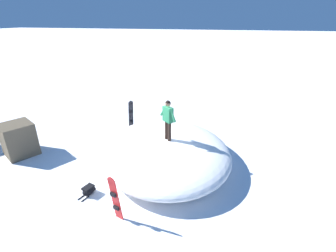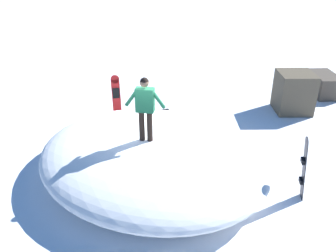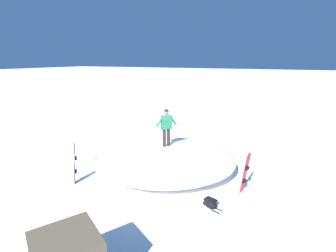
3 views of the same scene
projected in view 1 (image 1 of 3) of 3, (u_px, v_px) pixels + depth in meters
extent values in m
plane|color=white|center=(151.00, 168.00, 9.95)|extent=(240.00, 240.00, 0.00)
ellipsoid|color=white|center=(165.00, 151.00, 10.14)|extent=(7.75, 7.29, 1.07)
cylinder|color=black|center=(167.00, 130.00, 9.79)|extent=(0.14, 0.14, 0.80)
cylinder|color=black|center=(169.00, 132.00, 9.64)|extent=(0.14, 0.14, 0.80)
cube|color=#195638|center=(168.00, 114.00, 9.44)|extent=(0.45, 0.48, 0.59)
sphere|color=#936B4C|center=(168.00, 104.00, 9.26)|extent=(0.22, 0.22, 0.22)
cylinder|color=#195638|center=(163.00, 111.00, 9.65)|extent=(0.31, 0.34, 0.49)
cylinder|color=#195638|center=(173.00, 116.00, 9.18)|extent=(0.31, 0.34, 0.49)
sphere|color=black|center=(168.00, 103.00, 9.25)|extent=(0.21, 0.21, 0.21)
cube|color=red|center=(116.00, 201.00, 7.10)|extent=(0.27, 0.33, 1.47)
cylinder|color=red|center=(111.00, 181.00, 6.73)|extent=(0.13, 0.29, 0.28)
cube|color=black|center=(115.00, 193.00, 6.98)|extent=(0.12, 0.24, 0.35)
cube|color=black|center=(113.00, 195.00, 6.93)|extent=(0.13, 0.21, 0.12)
cube|color=black|center=(116.00, 208.00, 7.19)|extent=(0.13, 0.21, 0.12)
cube|color=black|center=(131.00, 117.00, 13.00)|extent=(0.30, 0.28, 1.53)
cylinder|color=black|center=(131.00, 103.00, 12.64)|extent=(0.23, 0.20, 0.27)
cube|color=#B2B2B7|center=(131.00, 112.00, 12.88)|extent=(0.20, 0.17, 0.37)
cube|color=black|center=(131.00, 112.00, 12.84)|extent=(0.20, 0.18, 0.12)
cube|color=black|center=(131.00, 122.00, 13.10)|extent=(0.20, 0.18, 0.12)
ellipsoid|color=black|center=(88.00, 190.00, 8.40)|extent=(0.53, 0.43, 0.32)
ellipsoid|color=black|center=(93.00, 188.00, 8.58)|extent=(0.19, 0.27, 0.15)
cube|color=black|center=(88.00, 187.00, 8.35)|extent=(0.44, 0.37, 0.06)
cylinder|color=black|center=(82.00, 197.00, 8.30)|extent=(0.32, 0.13, 0.04)
cylinder|color=black|center=(85.00, 199.00, 8.22)|extent=(0.32, 0.13, 0.04)
cube|color=brown|center=(19.00, 139.00, 10.68)|extent=(1.65, 1.66, 1.45)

